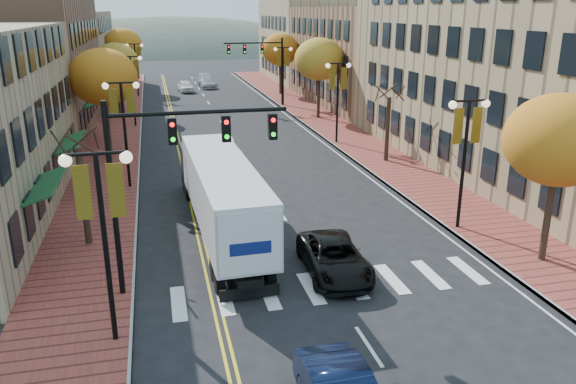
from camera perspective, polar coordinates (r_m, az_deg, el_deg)
ground at (r=19.48m, az=6.01°, el=-12.16°), size 200.00×200.00×0.00m
sidewalk_left at (r=49.36m, az=-16.98°, el=5.98°), size 4.00×85.00×0.15m
sidewalk_right at (r=51.45m, az=3.56°, el=7.20°), size 4.00×85.00×0.15m
building_left_mid at (r=53.16m, az=-26.14°, el=11.69°), size 12.00×24.00×11.00m
building_left_far at (r=77.77m, az=-22.32°, el=13.09°), size 12.00×26.00×9.50m
building_right_near at (r=40.11m, az=24.60°, el=13.26°), size 15.00×28.00×15.00m
building_right_mid at (r=62.89m, az=9.59°, el=13.50°), size 15.00×24.00×10.00m
building_right_far at (r=83.53m, az=3.60°, el=15.13°), size 15.00×20.00×11.00m
tree_left_a at (r=25.16m, az=-20.05°, el=-0.45°), size 0.28×0.28×4.20m
tree_left_b at (r=40.16m, az=-18.27°, el=11.02°), size 4.48×4.48×7.21m
tree_left_c at (r=56.09m, az=-17.09°, el=12.50°), size 4.16×4.16×6.69m
tree_left_d at (r=73.98m, az=-16.43°, el=14.16°), size 4.61×4.61×7.42m
tree_right_a at (r=23.65m, az=25.86°, el=4.75°), size 4.16×4.16×6.69m
tree_right_b at (r=37.67m, az=10.07°, el=6.29°), size 0.28×0.28×4.20m
tree_right_c at (r=52.14m, az=3.18°, el=13.31°), size 4.48×4.48×7.21m
tree_right_d at (r=67.60m, az=-0.80°, el=14.29°), size 4.35×4.35×7.00m
lamp_left_a at (r=16.81m, az=-18.39°, el=-1.93°), size 1.96×0.36×6.05m
lamp_left_b at (r=32.31m, az=-16.38°, el=7.59°), size 1.96×0.36×6.05m
lamp_left_c at (r=50.13m, az=-15.61°, el=11.17°), size 1.96×0.36×6.05m
lamp_left_d at (r=68.04m, az=-15.23°, el=12.87°), size 1.96×0.36×6.05m
lamp_right_a at (r=26.14m, az=17.64°, el=5.13°), size 1.96×0.36×6.05m
lamp_right_b at (r=42.33m, az=5.09°, el=10.59°), size 1.96×0.36×6.05m
lamp_right_c at (r=59.57m, az=-0.50°, el=12.82°), size 1.96×0.36×6.05m
traffic_mast_near at (r=19.42m, az=-12.00°, el=3.20°), size 6.10×0.35×7.00m
traffic_mast_far at (r=59.09m, az=-2.47°, el=13.37°), size 6.10×0.34×7.00m
semi_truck at (r=25.43m, az=-7.01°, el=0.36°), size 2.72×14.39×3.58m
black_suv at (r=21.82m, az=4.72°, el=-6.66°), size 2.46×4.91×1.33m
car_far_white at (r=71.61m, az=-10.38°, el=10.53°), size 2.00×4.21×1.39m
car_far_silver at (r=74.91m, az=-8.23°, el=10.94°), size 2.12×4.72×1.34m
car_far_oncoming at (r=79.76m, az=-8.49°, el=11.37°), size 1.65×4.27×1.39m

